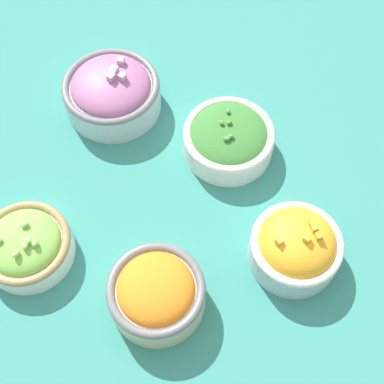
% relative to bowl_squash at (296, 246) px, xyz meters
% --- Properties ---
extents(ground_plane, '(3.00, 3.00, 0.00)m').
position_rel_bowl_squash_xyz_m(ground_plane, '(0.16, -0.05, -0.04)').
color(ground_plane, '#337F75').
extents(bowl_squash, '(0.12, 0.12, 0.09)m').
position_rel_bowl_squash_xyz_m(bowl_squash, '(0.00, 0.00, 0.00)').
color(bowl_squash, '#B2C1CC').
rests_on(bowl_squash, ground_plane).
extents(bowl_red_onion, '(0.15, 0.15, 0.08)m').
position_rel_bowl_squash_xyz_m(bowl_red_onion, '(0.32, -0.19, -0.00)').
color(bowl_red_onion, '#B2C1CC').
rests_on(bowl_red_onion, ground_plane).
extents(bowl_lettuce, '(0.13, 0.13, 0.06)m').
position_rel_bowl_squash_xyz_m(bowl_lettuce, '(0.36, 0.08, -0.01)').
color(bowl_lettuce, white).
rests_on(bowl_lettuce, ground_plane).
extents(bowl_carrots, '(0.13, 0.13, 0.07)m').
position_rel_bowl_squash_xyz_m(bowl_carrots, '(0.16, 0.11, -0.00)').
color(bowl_carrots, beige).
rests_on(bowl_carrots, ground_plane).
extents(bowl_broccoli, '(0.14, 0.14, 0.06)m').
position_rel_bowl_squash_xyz_m(bowl_broccoli, '(0.13, -0.16, -0.01)').
color(bowl_broccoli, silver).
rests_on(bowl_broccoli, ground_plane).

